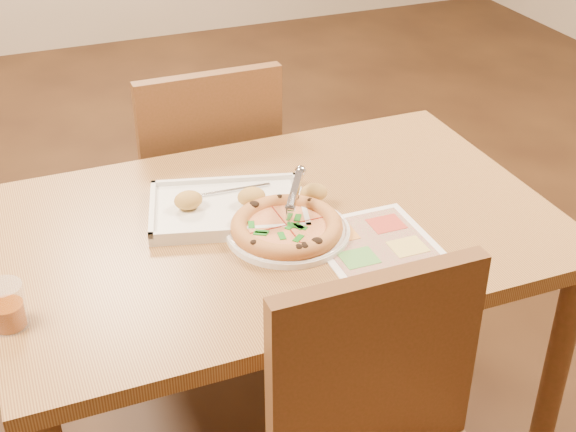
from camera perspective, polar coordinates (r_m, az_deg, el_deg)
name	(u,v)px	position (r m, az deg, el deg)	size (l,w,h in m)	color
dining_table	(276,251)	(1.92, -0.87, -2.51)	(1.30, 0.85, 0.72)	olive
chair_far	(205,167)	(2.45, -5.95, 3.47)	(0.42, 0.42, 0.47)	brown
plate	(288,232)	(1.82, 0.00, -1.14)	(0.28, 0.28, 0.02)	white
pizza	(287,227)	(1.80, -0.10, -0.78)	(0.25, 0.25, 0.04)	#CC8045
pizza_cutter	(294,195)	(1.81, 0.42, 1.50)	(0.09, 0.13, 0.09)	silver
appetizer_tray	(233,207)	(1.90, -3.96, 0.64)	(0.44, 0.34, 0.06)	silver
glass_tumbler	(7,308)	(1.62, -19.37, -6.21)	(0.07, 0.07, 0.09)	#8A3B0A
menu	(384,253)	(1.77, 6.81, -2.63)	(0.26, 0.36, 0.01)	white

